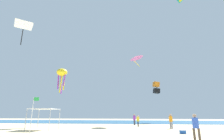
{
  "coord_description": "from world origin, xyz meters",
  "views": [
    {
      "loc": [
        2.36,
        -15.26,
        1.85
      ],
      "look_at": [
        -0.31,
        7.96,
        8.15
      ],
      "focal_mm": 26.36,
      "sensor_mm": 36.0,
      "label": 1
    }
  ],
  "objects_px": {
    "canopy_tent": "(44,110)",
    "kite_delta_pink": "(136,57)",
    "person_central": "(138,120)",
    "banner_flag": "(33,111)",
    "cooler_box": "(183,132)",
    "kite_diamond_white": "(24,26)",
    "person_near_tent": "(196,125)",
    "person_rightmost": "(171,120)",
    "kite_box_orange": "(156,88)",
    "person_leftmost": "(134,119)",
    "kite_octopus_yellow": "(62,74)"
  },
  "relations": [
    {
      "from": "kite_octopus_yellow",
      "to": "kite_box_orange",
      "type": "xyz_separation_m",
      "value": [
        18.12,
        13.89,
        -0.65
      ]
    },
    {
      "from": "canopy_tent",
      "to": "person_rightmost",
      "type": "distance_m",
      "value": 16.7
    },
    {
      "from": "kite_octopus_yellow",
      "to": "cooler_box",
      "type": "bearing_deg",
      "value": 159.56
    },
    {
      "from": "person_rightmost",
      "to": "kite_box_orange",
      "type": "height_order",
      "value": "kite_box_orange"
    },
    {
      "from": "kite_box_orange",
      "to": "kite_diamond_white",
      "type": "relative_size",
      "value": 0.81
    },
    {
      "from": "person_central",
      "to": "kite_box_orange",
      "type": "distance_m",
      "value": 16.25
    },
    {
      "from": "person_central",
      "to": "banner_flag",
      "type": "relative_size",
      "value": 0.48
    },
    {
      "from": "person_leftmost",
      "to": "kite_diamond_white",
      "type": "height_order",
      "value": "kite_diamond_white"
    },
    {
      "from": "person_near_tent",
      "to": "kite_box_orange",
      "type": "bearing_deg",
      "value": 116.05
    },
    {
      "from": "person_rightmost",
      "to": "kite_box_orange",
      "type": "bearing_deg",
      "value": 154.17
    },
    {
      "from": "person_central",
      "to": "kite_delta_pink",
      "type": "bearing_deg",
      "value": -174.86
    },
    {
      "from": "kite_delta_pink",
      "to": "kite_box_orange",
      "type": "relative_size",
      "value": 1.01
    },
    {
      "from": "canopy_tent",
      "to": "person_leftmost",
      "type": "height_order",
      "value": "canopy_tent"
    },
    {
      "from": "banner_flag",
      "to": "kite_octopus_yellow",
      "type": "distance_m",
      "value": 12.63
    },
    {
      "from": "kite_octopus_yellow",
      "to": "person_central",
      "type": "bearing_deg",
      "value": -171.33
    },
    {
      "from": "banner_flag",
      "to": "kite_octopus_yellow",
      "type": "relative_size",
      "value": 0.82
    },
    {
      "from": "kite_diamond_white",
      "to": "person_near_tent",
      "type": "bearing_deg",
      "value": -59.69
    },
    {
      "from": "kite_delta_pink",
      "to": "kite_diamond_white",
      "type": "relative_size",
      "value": 0.82
    },
    {
      "from": "person_central",
      "to": "kite_octopus_yellow",
      "type": "distance_m",
      "value": 15.06
    },
    {
      "from": "canopy_tent",
      "to": "kite_delta_pink",
      "type": "bearing_deg",
      "value": 45.98
    },
    {
      "from": "person_rightmost",
      "to": "banner_flag",
      "type": "bearing_deg",
      "value": -85.8
    },
    {
      "from": "cooler_box",
      "to": "kite_diamond_white",
      "type": "distance_m",
      "value": 26.14
    },
    {
      "from": "person_rightmost",
      "to": "canopy_tent",
      "type": "bearing_deg",
      "value": -100.65
    },
    {
      "from": "canopy_tent",
      "to": "person_central",
      "type": "relative_size",
      "value": 1.8
    },
    {
      "from": "kite_octopus_yellow",
      "to": "kite_diamond_white",
      "type": "height_order",
      "value": "kite_diamond_white"
    },
    {
      "from": "person_leftmost",
      "to": "canopy_tent",
      "type": "bearing_deg",
      "value": -26.94
    },
    {
      "from": "person_leftmost",
      "to": "cooler_box",
      "type": "xyz_separation_m",
      "value": [
        4.46,
        -12.9,
        -0.93
      ]
    },
    {
      "from": "kite_delta_pink",
      "to": "person_rightmost",
      "type": "bearing_deg",
      "value": 21.31
    },
    {
      "from": "canopy_tent",
      "to": "kite_diamond_white",
      "type": "height_order",
      "value": "kite_diamond_white"
    },
    {
      "from": "person_rightmost",
      "to": "person_near_tent",
      "type": "bearing_deg",
      "value": -25.72
    },
    {
      "from": "person_rightmost",
      "to": "kite_diamond_white",
      "type": "height_order",
      "value": "kite_diamond_white"
    },
    {
      "from": "kite_octopus_yellow",
      "to": "banner_flag",
      "type": "bearing_deg",
      "value": 108.22
    },
    {
      "from": "person_rightmost",
      "to": "kite_octopus_yellow",
      "type": "bearing_deg",
      "value": -122.14
    },
    {
      "from": "person_near_tent",
      "to": "kite_diamond_white",
      "type": "relative_size",
      "value": 0.53
    },
    {
      "from": "canopy_tent",
      "to": "kite_octopus_yellow",
      "type": "bearing_deg",
      "value": 98.18
    },
    {
      "from": "person_central",
      "to": "cooler_box",
      "type": "xyz_separation_m",
      "value": [
        3.97,
        -9.24,
        -0.81
      ]
    },
    {
      "from": "canopy_tent",
      "to": "kite_box_orange",
      "type": "distance_m",
      "value": 27.16
    },
    {
      "from": "canopy_tent",
      "to": "kite_box_orange",
      "type": "relative_size",
      "value": 1.06
    },
    {
      "from": "canopy_tent",
      "to": "person_near_tent",
      "type": "distance_m",
      "value": 17.28
    },
    {
      "from": "person_near_tent",
      "to": "kite_box_orange",
      "type": "relative_size",
      "value": 0.65
    },
    {
      "from": "person_near_tent",
      "to": "kite_octopus_yellow",
      "type": "height_order",
      "value": "kite_octopus_yellow"
    },
    {
      "from": "kite_box_orange",
      "to": "kite_diamond_white",
      "type": "distance_m",
      "value": 30.59
    },
    {
      "from": "person_near_tent",
      "to": "cooler_box",
      "type": "xyz_separation_m",
      "value": [
        0.24,
        4.37,
        -0.92
      ]
    },
    {
      "from": "canopy_tent",
      "to": "person_rightmost",
      "type": "relative_size",
      "value": 1.6
    },
    {
      "from": "banner_flag",
      "to": "cooler_box",
      "type": "bearing_deg",
      "value": 6.02
    },
    {
      "from": "person_leftmost",
      "to": "kite_box_orange",
      "type": "relative_size",
      "value": 0.66
    },
    {
      "from": "person_leftmost",
      "to": "cooler_box",
      "type": "height_order",
      "value": "person_leftmost"
    },
    {
      "from": "person_leftmost",
      "to": "banner_flag",
      "type": "relative_size",
      "value": 0.53
    },
    {
      "from": "person_rightmost",
      "to": "kite_diamond_white",
      "type": "distance_m",
      "value": 25.82
    },
    {
      "from": "person_near_tent",
      "to": "person_rightmost",
      "type": "height_order",
      "value": "person_rightmost"
    }
  ]
}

